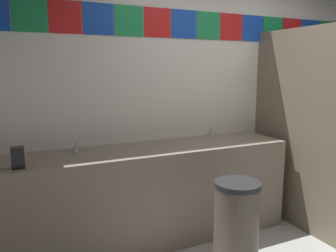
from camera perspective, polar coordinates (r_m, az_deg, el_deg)
The scene contains 7 objects.
wall_back at distance 3.70m, azimuth 8.13°, elevation 4.76°, with size 4.52×0.09×2.54m.
vanity_counter at distance 3.18m, azimuth -2.74°, elevation -11.34°, with size 2.63×0.60×0.88m.
faucet_left at distance 2.95m, azimuth -15.40°, elevation -3.48°, with size 0.04×0.10×0.14m.
faucet_right at distance 3.41m, azimuth 6.88°, elevation -1.42°, with size 0.04×0.10×0.14m.
soap_dispenser at distance 2.65m, azimuth -24.14°, elevation -4.93°, with size 0.09×0.09×0.16m.
toilet at distance 4.23m, azimuth 23.48°, elevation -8.83°, with size 0.39×0.49×0.74m.
trash_bin at distance 2.79m, azimuth 11.51°, elevation -16.49°, with size 0.36×0.36×0.74m.
Camera 1 is at (-2.01, -1.51, 1.60)m, focal length 35.90 mm.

